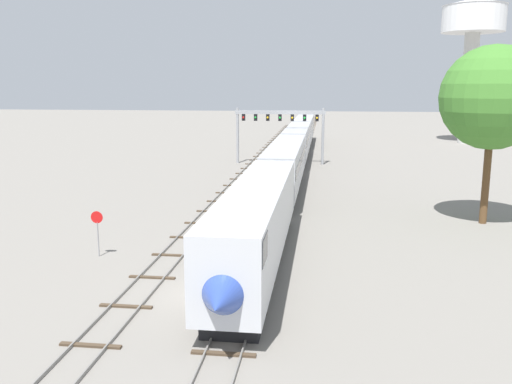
% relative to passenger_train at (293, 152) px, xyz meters
% --- Properties ---
extents(ground_plane, '(400.00, 400.00, 0.00)m').
position_rel_passenger_train_xyz_m(ground_plane, '(-2.00, -38.98, -2.60)').
color(ground_plane, gray).
extents(track_main, '(2.60, 200.00, 0.16)m').
position_rel_passenger_train_xyz_m(track_main, '(0.00, 21.02, -2.54)').
color(track_main, slate).
rests_on(track_main, ground).
extents(track_near, '(2.60, 160.00, 0.16)m').
position_rel_passenger_train_xyz_m(track_near, '(-5.50, 1.02, -2.54)').
color(track_near, slate).
rests_on(track_near, ground).
extents(passenger_train, '(3.04, 90.57, 4.80)m').
position_rel_passenger_train_xyz_m(passenger_train, '(0.00, 0.00, 0.00)').
color(passenger_train, silver).
rests_on(passenger_train, ground).
extents(signal_gantry, '(12.10, 0.49, 7.51)m').
position_rel_passenger_train_xyz_m(signal_gantry, '(-2.25, 8.17, 2.98)').
color(signal_gantry, '#999BA0').
rests_on(signal_gantry, ground).
extents(water_tower, '(11.02, 11.02, 25.39)m').
position_rel_passenger_train_xyz_m(water_tower, '(29.26, 38.77, 17.84)').
color(water_tower, beige).
rests_on(water_tower, ground).
extents(stop_sign, '(0.76, 0.08, 2.88)m').
position_rel_passenger_train_xyz_m(stop_sign, '(-10.00, -33.62, -0.73)').
color(stop_sign, gray).
rests_on(stop_sign, ground).
extents(trackside_tree_left, '(7.71, 7.71, 13.41)m').
position_rel_passenger_train_xyz_m(trackside_tree_left, '(16.00, -22.01, 6.92)').
color(trackside_tree_left, brown).
rests_on(trackside_tree_left, ground).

